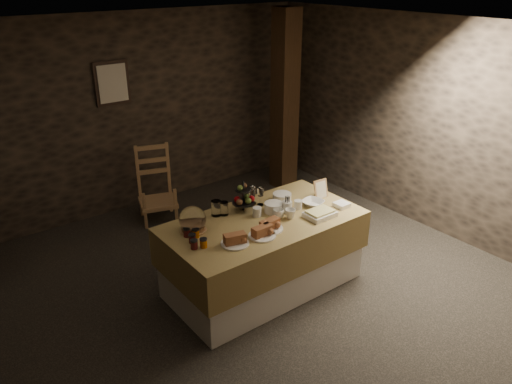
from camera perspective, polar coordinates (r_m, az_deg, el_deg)
ground_plane at (r=5.37m, az=-2.09°, el=-10.74°), size 5.50×5.00×0.01m
room_shell at (r=4.65m, az=-2.38°, el=5.20°), size 5.52×5.02×2.60m
buffet_table at (r=5.13m, az=0.82°, el=-6.50°), size 1.99×1.06×0.79m
chair at (r=6.67m, az=-11.53°, el=0.51°), size 0.58×0.56×0.78m
timber_column at (r=7.31m, az=3.32°, el=10.21°), size 0.30×0.30×2.60m
framed_picture at (r=6.65m, az=-16.12°, el=11.86°), size 0.45×0.04×0.55m
plate_stack_a at (r=5.10m, az=2.02°, el=-1.77°), size 0.19×0.19×0.10m
plate_stack_b at (r=5.35m, az=2.99°, el=-0.59°), size 0.20×0.20×0.08m
cutlery_holder at (r=5.10m, az=3.58°, el=-1.73°), size 0.10×0.10×0.12m
cup_a at (r=4.99m, az=2.57°, el=-2.47°), size 0.14×0.14×0.09m
cup_b at (r=4.99m, az=3.93°, el=-2.50°), size 0.12×0.12×0.10m
mug_c at (r=5.02m, az=0.11°, el=-2.27°), size 0.09×0.09×0.09m
mug_d at (r=5.19m, az=4.84°, el=-1.43°), size 0.08×0.08×0.09m
bowl at (r=5.28m, az=6.52°, el=-1.25°), size 0.26×0.26×0.05m
cake_dome at (r=4.76m, az=-7.25°, el=-3.28°), size 0.26×0.26×0.26m
fruit_stand at (r=5.10m, az=-1.38°, el=-0.79°), size 0.23×0.23×0.33m
bread_platter_left at (r=4.53m, az=-2.43°, el=-5.54°), size 0.26×0.26×0.11m
bread_platter_center at (r=4.65m, az=0.71°, el=-4.66°), size 0.26×0.26×0.11m
bread_platter_right at (r=4.77m, az=1.57°, el=-3.88°), size 0.26×0.26×0.11m
jam_jars at (r=4.59m, az=-7.05°, el=-5.32°), size 0.18×0.32×0.07m
tart_dish at (r=5.05m, az=7.33°, el=-2.47°), size 0.30×0.22×0.07m
square_dish at (r=5.30m, az=9.76°, el=-1.44°), size 0.14×0.14×0.04m
menu_frame at (r=5.45m, az=7.41°, el=0.28°), size 0.18×0.08×0.22m
storage_jar_a at (r=5.03m, az=-4.58°, el=-1.85°), size 0.10×0.10×0.16m
storage_jar_b at (r=5.04m, az=-3.69°, el=-1.90°), size 0.09×0.09×0.14m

